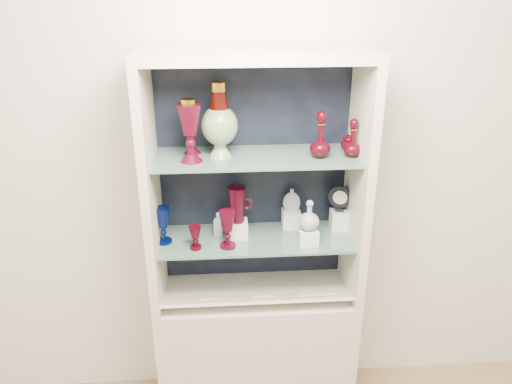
{
  "coord_description": "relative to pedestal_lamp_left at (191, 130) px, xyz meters",
  "views": [
    {
      "loc": [
        -0.15,
        -0.59,
        2.21
      ],
      "look_at": [
        0.0,
        1.53,
        1.3
      ],
      "focal_mm": 35.0,
      "sensor_mm": 36.0,
      "label": 1
    }
  ],
  "objects": [
    {
      "name": "cabinet_side_right",
      "position": [
        0.77,
        -0.08,
        -0.25
      ],
      "size": [
        0.04,
        0.4,
        1.15
      ],
      "primitive_type": "cube",
      "color": "beige",
      "rests_on": "cabinet_base"
    },
    {
      "name": "riser_flat_flask",
      "position": [
        0.47,
        0.04,
        -0.48
      ],
      "size": [
        0.09,
        0.09,
        0.09
      ],
      "primitive_type": "cube",
      "color": "silver",
      "rests_on": "shelf_lower"
    },
    {
      "name": "lidded_bowl",
      "position": [
        0.73,
        -0.02,
        -0.06
      ],
      "size": [
        0.09,
        0.09,
        0.09
      ],
      "primitive_type": null,
      "rotation": [
        0.0,
        0.0,
        -0.1
      ],
      "color": "#3F040F",
      "rests_on": "shelf_upper"
    },
    {
      "name": "cabinet_side_left",
      "position": [
        -0.19,
        -0.08,
        -0.25
      ],
      "size": [
        0.04,
        0.4,
        1.15
      ],
      "primitive_type": "cube",
      "color": "beige",
      "rests_on": "cabinet_base"
    },
    {
      "name": "ruby_decanter_a",
      "position": [
        0.57,
        -0.1,
        0.01
      ],
      "size": [
        0.1,
        0.1,
        0.24
      ],
      "primitive_type": null,
      "rotation": [
        0.0,
        0.0,
        0.03
      ],
      "color": "#3F040F",
      "rests_on": "shelf_upper"
    },
    {
      "name": "flat_flask",
      "position": [
        0.47,
        0.04,
        -0.38
      ],
      "size": [
        0.09,
        0.05,
        0.12
      ],
      "primitive_type": null,
      "rotation": [
        0.0,
        0.0,
        -0.15
      ],
      "color": "#A3ADB4",
      "rests_on": "riser_flat_flask"
    },
    {
      "name": "pedestal_lamp_right",
      "position": [
        0.0,
        -0.11,
        0.03
      ],
      "size": [
        0.12,
        0.12,
        0.28
      ],
      "primitive_type": null,
      "rotation": [
        0.0,
        0.0,
        0.1
      ],
      "color": "#4A071A",
      "rests_on": "shelf_upper"
    },
    {
      "name": "riser_clear_round_decanter",
      "position": [
        0.53,
        -0.13,
        -0.49
      ],
      "size": [
        0.09,
        0.09,
        0.07
      ],
      "primitive_type": "cube",
      "color": "silver",
      "rests_on": "shelf_lower"
    },
    {
      "name": "label_card_2",
      "position": [
        0.62,
        -0.19,
        -0.78
      ],
      "size": [
        0.1,
        0.06,
        0.03
      ],
      "primitive_type": "cube",
      "rotation": [
        -0.44,
        0.0,
        0.0
      ],
      "color": "white",
      "rests_on": "label_ledge"
    },
    {
      "name": "riser_ruby_pitcher",
      "position": [
        0.2,
        -0.04,
        -0.49
      ],
      "size": [
        0.1,
        0.1,
        0.08
      ],
      "primitive_type": "cube",
      "color": "silver",
      "rests_on": "shelf_lower"
    },
    {
      "name": "label_ledge",
      "position": [
        0.29,
        -0.19,
        -0.8
      ],
      "size": [
        0.92,
        0.17,
        0.09
      ],
      "primitive_type": "cube",
      "rotation": [
        -0.44,
        0.0,
        0.0
      ],
      "color": "beige",
      "rests_on": "cabinet_base"
    },
    {
      "name": "cameo_medallion",
      "position": [
        0.71,
        0.0,
        -0.36
      ],
      "size": [
        0.12,
        0.07,
        0.14
      ],
      "primitive_type": null,
      "rotation": [
        0.0,
        0.0,
        -0.3
      ],
      "color": "black",
      "rests_on": "riser_cameo_medallion"
    },
    {
      "name": "ruby_goblet_small",
      "position": [
        0.0,
        -0.15,
        -0.47
      ],
      "size": [
        0.06,
        0.06,
        0.12
      ],
      "primitive_type": null,
      "rotation": [
        0.0,
        0.0,
        -0.1
      ],
      "color": "#3F040F",
      "rests_on": "shelf_lower"
    },
    {
      "name": "label_card_1",
      "position": [
        0.32,
        -0.19,
        -0.78
      ],
      "size": [
        0.1,
        0.06,
        0.03
      ],
      "primitive_type": "cube",
      "rotation": [
        -0.44,
        0.0,
        0.0
      ],
      "color": "white",
      "rests_on": "label_ledge"
    },
    {
      "name": "ruby_pitcher",
      "position": [
        0.2,
        -0.04,
        -0.36
      ],
      "size": [
        0.14,
        0.1,
        0.18
      ],
      "primitive_type": null,
      "rotation": [
        0.0,
        0.0,
        -0.13
      ],
      "color": "#4A071A",
      "rests_on": "riser_ruby_pitcher"
    },
    {
      "name": "ruby_goblet_tall",
      "position": [
        0.15,
        -0.14,
        -0.44
      ],
      "size": [
        0.1,
        0.1,
        0.18
      ],
      "primitive_type": null,
      "rotation": [
        0.0,
        0.0,
        0.41
      ],
      "color": "#4A071A",
      "rests_on": "shelf_lower"
    },
    {
      "name": "label_card_0",
      "position": [
        0.06,
        -0.19,
        -0.78
      ],
      "size": [
        0.1,
        0.06,
        0.03
      ],
      "primitive_type": "cube",
      "rotation": [
        -0.44,
        0.0,
        0.0
      ],
      "color": "white",
      "rests_on": "label_ledge"
    },
    {
      "name": "cabinet_top_cap",
      "position": [
        0.29,
        -0.08,
        0.34
      ],
      "size": [
        1.0,
        0.4,
        0.04
      ],
      "primitive_type": "cube",
      "color": "beige",
      "rests_on": "cabinet_side_left"
    },
    {
      "name": "label_card_3",
      "position": [
        0.53,
        -0.19,
        -0.78
      ],
      "size": [
        0.1,
        0.06,
        0.03
      ],
      "primitive_type": "cube",
      "rotation": [
        -0.44,
        0.0,
        0.0
      ],
      "color": "white",
      "rests_on": "label_ledge"
    },
    {
      "name": "pedestal_lamp_left",
      "position": [
        0.0,
        0.0,
        0.0
      ],
      "size": [
        0.1,
        0.1,
        0.22
      ],
      "primitive_type": null,
      "rotation": [
        0.0,
        0.0,
        -0.24
      ],
      "color": "#4A071A",
      "rests_on": "shelf_upper"
    },
    {
      "name": "enamel_urn",
      "position": [
        0.13,
        -0.06,
        0.06
      ],
      "size": [
        0.21,
        0.21,
        0.33
      ],
      "primitive_type": null,
      "rotation": [
        0.0,
        0.0,
        0.38
      ],
      "color": "#0D4B23",
      "rests_on": "shelf_upper"
    },
    {
      "name": "ruby_decanter_b",
      "position": [
        0.72,
        -0.1,
        -0.02
      ],
      "size": [
        0.11,
        0.11,
        0.19
      ],
      "primitive_type": null,
      "rotation": [
        0.0,
        0.0,
        0.42
      ],
      "color": "#3F040F",
      "rests_on": "shelf_upper"
    },
    {
      "name": "shelf_lower",
      "position": [
        0.29,
        -0.06,
        -0.54
      ],
      "size": [
        0.92,
        0.34,
        0.01
      ],
      "primitive_type": "cube",
      "color": "slate",
      "rests_on": "cabinet_side_left"
    },
    {
      "name": "clear_square_bottle",
      "position": [
        0.11,
        -0.02,
        -0.47
      ],
      "size": [
        0.05,
        0.05,
        0.12
      ],
      "primitive_type": null,
      "rotation": [
        0.0,
        0.0,
        -0.13
      ],
      "color": "#94A2AA",
      "rests_on": "shelf_lower"
    },
    {
      "name": "riser_cameo_medallion",
      "position": [
        0.71,
        0.0,
        -0.48
      ],
      "size": [
        0.08,
        0.08,
        0.1
      ],
      "primitive_type": "cube",
      "color": "silver",
      "rests_on": "shelf_lower"
    },
    {
      "name": "wall_back",
      "position": [
        0.29,
        0.14,
        -0.18
      ],
      "size": [
        3.5,
        0.02,
        2.8
      ],
      "primitive_type": "cube",
      "color": "silver",
      "rests_on": "ground"
    },
    {
      "name": "clear_round_decanter",
      "position": [
        0.53,
        -0.13,
        -0.39
      ],
      "size": [
        0.12,
        0.12,
        0.14
      ],
      "primitive_type": null,
      "rotation": [
        0.0,
        0.0,
        0.22
      ],
      "color": "#94A2AA",
      "rests_on": "riser_clear_round_decanter"
    },
    {
      "name": "cobalt_goblet",
      "position": [
        -0.15,
        -0.08,
        -0.44
      ],
      "size": [
        0.09,
        0.09,
        0.18
      ],
      "primitive_type": null,
      "rotation": [
        0.0,
        0.0,
        0.13
      ],
      "color": "#000A3B",
      "rests_on": "shelf_lower"
    },
    {
      "name": "shelf_upper",
      "position": [
        0.29,
        -0.06,
        -0.12
      ],
      "size": [
        0.92,
        0.34,
        0.01
      ],
      "primitive_type": "cube",
      "color": "slate",
      "rests_on": "cabinet_side_left"
    },
    {
      "name": "cabinet_base",
      "position": [
        0.29,
        -0.08,
        -1.2
      ],
      "size": [
        1.0,
        0.4,
        0.75
      ],
      "primitive_type": "cube",
      "color": "beige",
      "rests_on": "ground"
    },
    {
      "name": "cabinet_back_panel",
      "position": [
        0.29,
        0.11,
        -0.25
      ],
      "size": [
        0.98,
        0.02,
        1.15
      ],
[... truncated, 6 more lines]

